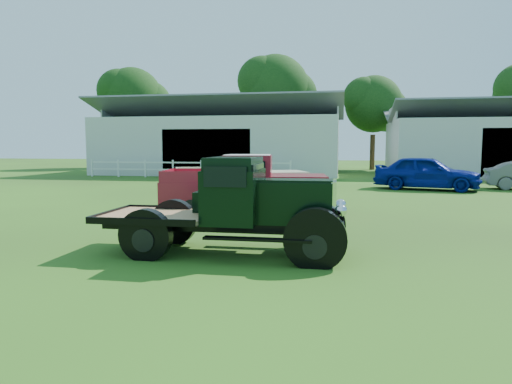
% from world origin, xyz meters
% --- Properties ---
extents(ground, '(120.00, 120.00, 0.00)m').
position_xyz_m(ground, '(0.00, 0.00, 0.00)').
color(ground, '#2B3B17').
extents(shed_left, '(18.80, 10.20, 5.60)m').
position_xyz_m(shed_left, '(-7.00, 26.00, 2.80)').
color(shed_left, '#A8A8A8').
rests_on(shed_left, ground).
extents(shed_right, '(16.80, 9.20, 5.20)m').
position_xyz_m(shed_right, '(14.00, 27.00, 2.60)').
color(shed_right, '#A8A8A8').
rests_on(shed_right, ground).
extents(fence_rail, '(14.20, 0.16, 1.20)m').
position_xyz_m(fence_rail, '(-8.00, 20.00, 0.60)').
color(fence_rail, white).
rests_on(fence_rail, ground).
extents(tree_a, '(6.30, 6.30, 10.50)m').
position_xyz_m(tree_a, '(-18.00, 33.00, 5.25)').
color(tree_a, black).
rests_on(tree_a, ground).
extents(tree_b, '(6.90, 6.90, 11.50)m').
position_xyz_m(tree_b, '(-4.00, 34.00, 5.75)').
color(tree_b, black).
rests_on(tree_b, ground).
extents(tree_c, '(5.40, 5.40, 9.00)m').
position_xyz_m(tree_c, '(5.00, 33.00, 4.50)').
color(tree_c, black).
rests_on(tree_c, ground).
extents(vintage_flatbed, '(4.86, 1.96, 1.92)m').
position_xyz_m(vintage_flatbed, '(0.02, -0.69, 0.96)').
color(vintage_flatbed, black).
rests_on(vintage_flatbed, ground).
extents(red_pickup, '(5.40, 2.62, 1.89)m').
position_xyz_m(red_pickup, '(-0.73, 4.40, 0.95)').
color(red_pickup, maroon).
rests_on(red_pickup, ground).
extents(white_pickup, '(5.21, 3.51, 1.78)m').
position_xyz_m(white_pickup, '(-1.37, 6.70, 0.89)').
color(white_pickup, '#BFBE9A').
rests_on(white_pickup, ground).
extents(misc_car_blue, '(5.27, 3.22, 1.68)m').
position_xyz_m(misc_car_blue, '(6.34, 13.99, 0.84)').
color(misc_car_blue, navy).
rests_on(misc_car_blue, ground).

